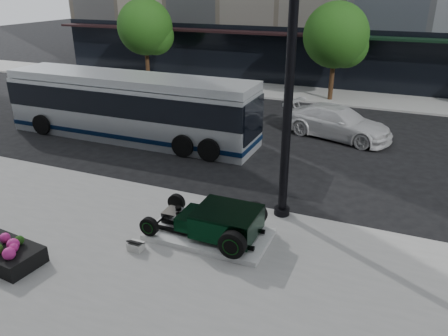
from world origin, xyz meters
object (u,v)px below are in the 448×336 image
at_px(hot_rod, 220,221).
at_px(white_sedan, 338,122).
at_px(lamppost, 289,85).
at_px(transit_bus, 130,106).
at_px(flower_planter, 2,251).

relative_size(hot_rod, white_sedan, 0.64).
xyz_separation_m(lamppost, white_sedan, (0.27, 8.42, -3.40)).
bearing_deg(transit_bus, hot_rod, -42.40).
bearing_deg(lamppost, flower_planter, -139.16).
distance_m(transit_bus, white_sedan, 9.66).
bearing_deg(flower_planter, lamppost, 40.84).
distance_m(lamppost, white_sedan, 9.09).
bearing_deg(flower_planter, white_sedan, 65.33).
bearing_deg(flower_planter, hot_rod, 32.92).
height_order(hot_rod, lamppost, lamppost).
relative_size(flower_planter, transit_bus, 0.19).
bearing_deg(white_sedan, hot_rod, -172.24).
height_order(flower_planter, transit_bus, transit_bus).
height_order(hot_rod, flower_planter, hot_rod).
height_order(hot_rod, white_sedan, white_sedan).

